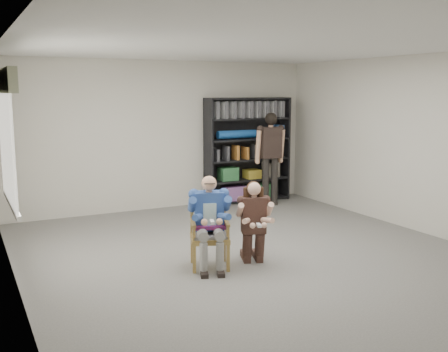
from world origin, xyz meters
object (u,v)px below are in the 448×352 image
armchair (210,232)px  kneeling_woman (254,223)px  seated_man (210,222)px  bookshelf (248,150)px  standing_man (270,160)px

armchair → kneeling_woman: (0.58, -0.12, 0.09)m
seated_man → kneeling_woman: seated_man is taller
kneeling_woman → seated_man: bearing=-171.9°
seated_man → bookshelf: 4.14m
armchair → kneeling_woman: kneeling_woman is taller
kneeling_woman → bookshelf: size_ratio=0.52×
armchair → kneeling_woman: bearing=8.1°
seated_man → bookshelf: (2.43, 3.32, 0.46)m
bookshelf → standing_man: 0.59m
seated_man → bookshelf: bearing=73.5°
kneeling_woman → standing_man: size_ratio=0.60×
armchair → standing_man: (2.64, 2.79, 0.45)m
seated_man → standing_man: 3.86m
armchair → seated_man: (0.00, 0.00, 0.14)m
kneeling_woman → standing_man: standing_man is taller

